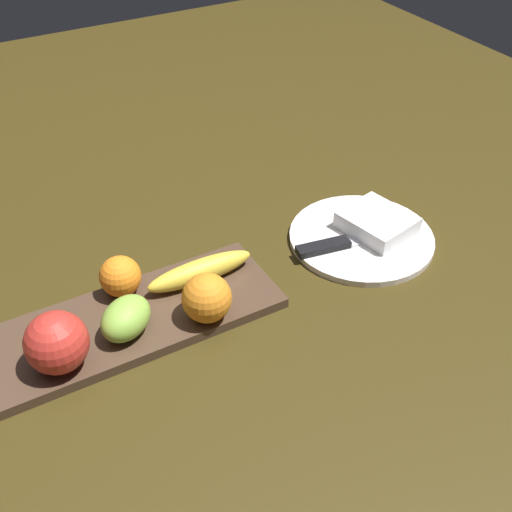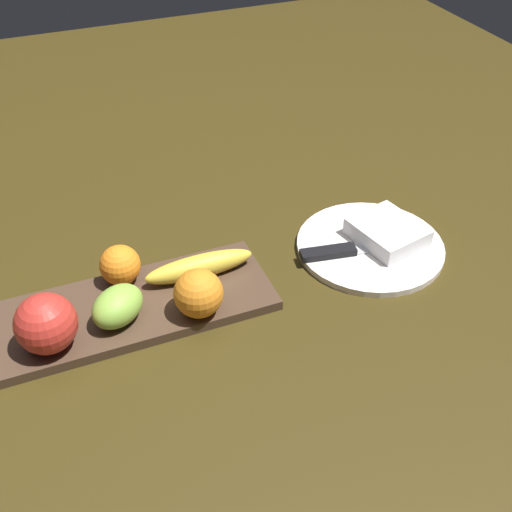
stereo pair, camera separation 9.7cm
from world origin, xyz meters
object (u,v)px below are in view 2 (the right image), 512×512
at_px(orange_near_apple, 120,265).
at_px(banana, 199,266).
at_px(apple, 46,324).
at_px(dinner_plate, 370,246).
at_px(orange_near_banana, 198,293).
at_px(knife, 337,252).
at_px(folded_napkin, 387,232).
at_px(fruit_tray, 127,309).
at_px(grape_bunch, 118,306).

bearing_deg(orange_near_apple, banana, -15.43).
bearing_deg(apple, orange_near_apple, 39.05).
bearing_deg(apple, dinner_plate, 4.51).
height_order(banana, orange_near_banana, orange_near_banana).
bearing_deg(knife, folded_napkin, 12.03).
xyz_separation_m(dinner_plate, knife, (-0.06, -0.00, 0.01)).
relative_size(apple, orange_near_apple, 1.36).
height_order(orange_near_apple, folded_napkin, orange_near_apple).
height_order(orange_near_banana, dinner_plate, orange_near_banana).
height_order(folded_napkin, knife, folded_napkin).
distance_m(banana, orange_near_banana, 0.08).
distance_m(fruit_tray, folded_napkin, 0.43).
bearing_deg(dinner_plate, grape_bunch, -176.38).
bearing_deg(orange_near_apple, dinner_plate, -7.93).
distance_m(orange_near_apple, knife, 0.34).
bearing_deg(folded_napkin, knife, -177.58).
relative_size(fruit_tray, orange_near_banana, 6.03).
distance_m(banana, orange_near_apple, 0.12).
xyz_separation_m(fruit_tray, apple, (-0.11, -0.04, 0.05)).
xyz_separation_m(grape_bunch, folded_napkin, (0.45, 0.03, -0.02)).
bearing_deg(fruit_tray, banana, 11.57).
bearing_deg(banana, folded_napkin, -4.20).
xyz_separation_m(apple, grape_bunch, (0.10, 0.01, -0.02)).
distance_m(apple, grape_bunch, 0.10).
relative_size(orange_near_banana, grape_bunch, 0.86).
distance_m(apple, folded_napkin, 0.55).
height_order(orange_near_banana, folded_napkin, orange_near_banana).
bearing_deg(dinner_plate, apple, -175.49).
distance_m(fruit_tray, grape_bunch, 0.05).
height_order(orange_near_apple, knife, orange_near_apple).
height_order(apple, folded_napkin, apple).
xyz_separation_m(fruit_tray, orange_near_banana, (0.09, -0.05, 0.04)).
height_order(banana, grape_bunch, grape_bunch).
bearing_deg(grape_bunch, apple, -171.62).
distance_m(fruit_tray, orange_near_banana, 0.12).
height_order(fruit_tray, folded_napkin, folded_napkin).
height_order(orange_near_banana, grape_bunch, orange_near_banana).
bearing_deg(grape_bunch, knife, 3.62).
relative_size(orange_near_apple, dinner_plate, 0.25).
relative_size(fruit_tray, grape_bunch, 5.21).
xyz_separation_m(fruit_tray, knife, (0.34, -0.00, 0.01)).
distance_m(banana, folded_napkin, 0.32).
xyz_separation_m(apple, knife, (0.45, 0.04, -0.04)).
height_order(apple, orange_near_banana, apple).
xyz_separation_m(fruit_tray, dinner_plate, (0.40, 0.00, -0.00)).
distance_m(orange_near_apple, folded_napkin, 0.43).
relative_size(orange_near_apple, grape_bunch, 0.75).
height_order(grape_bunch, knife, grape_bunch).
bearing_deg(banana, grape_bunch, -159.08).
distance_m(orange_near_apple, orange_near_banana, 0.14).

